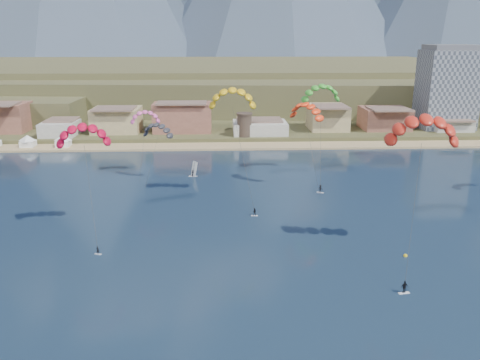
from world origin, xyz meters
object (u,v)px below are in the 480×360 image
object	(u,v)px
kitesurfer_green	(321,91)
buoy	(405,256)
kitesurfer_yellow	(233,95)
watchtower	(244,124)
windsurfer	(193,172)
kitesurfer_red	(83,131)
kitesurfer_orange	(424,125)
apartment_tower	(447,88)

from	to	relation	value
kitesurfer_green	buoy	size ratio (longest dim) A/B	39.18
kitesurfer_yellow	watchtower	bearing A→B (deg)	84.74
watchtower	buoy	world-z (taller)	watchtower
kitesurfer_yellow	windsurfer	xyz separation A→B (m)	(-10.41, 20.17, -23.47)
kitesurfer_red	kitesurfer_yellow	world-z (taller)	kitesurfer_yellow
buoy	kitesurfer_orange	bearing A→B (deg)	49.50
kitesurfer_yellow	kitesurfer_green	world-z (taller)	kitesurfer_yellow
kitesurfer_red	windsurfer	size ratio (longest dim) A/B	5.72
kitesurfer_yellow	buoy	size ratio (longest dim) A/B	39.37
watchtower	kitesurfer_red	bearing A→B (deg)	-112.76
windsurfer	apartment_tower	bearing A→B (deg)	31.37
kitesurfer_yellow	kitesurfer_orange	distance (m)	43.83
windsurfer	buoy	xyz separation A→B (m)	(40.28, -52.49, -1.21)
kitesurfer_red	kitesurfer_yellow	xyz separation A→B (m)	(28.88, 18.13, 4.44)
kitesurfer_red	kitesurfer_orange	world-z (taller)	kitesurfer_orange
watchtower	kitesurfer_yellow	world-z (taller)	kitesurfer_yellow
apartment_tower	buoy	distance (m)	125.84
apartment_tower	kitesurfer_red	xyz separation A→B (m)	(-114.85, -97.06, 2.54)
kitesurfer_green	windsurfer	distance (m)	41.12
kitesurfer_red	windsurfer	distance (m)	46.59
kitesurfer_red	kitesurfer_green	xyz separation A→B (m)	(53.23, 38.70, 2.93)
kitesurfer_red	kitesurfer_yellow	bearing A→B (deg)	32.12
kitesurfer_yellow	kitesurfer_green	size ratio (longest dim) A/B	1.00
watchtower	kitesurfer_yellow	size ratio (longest dim) A/B	0.31
windsurfer	buoy	size ratio (longest dim) A/B	5.85
buoy	watchtower	bearing A→B (deg)	103.81
kitesurfer_orange	windsurfer	distance (m)	69.32
apartment_tower	windsurfer	world-z (taller)	apartment_tower
kitesurfer_yellow	windsurfer	size ratio (longest dim) A/B	6.73
kitesurfer_yellow	windsurfer	distance (m)	32.65
kitesurfer_red	buoy	world-z (taller)	kitesurfer_red
kitesurfer_orange	buoy	xyz separation A→B (m)	(-1.45, -1.69, -23.20)
watchtower	kitesurfer_green	world-z (taller)	kitesurfer_green
kitesurfer_orange	kitesurfer_green	world-z (taller)	kitesurfer_orange
apartment_tower	kitesurfer_yellow	distance (m)	116.92
windsurfer	kitesurfer_orange	bearing A→B (deg)	-50.59
watchtower	kitesurfer_yellow	bearing A→B (deg)	-95.26
windsurfer	kitesurfer_yellow	bearing A→B (deg)	-62.71
apartment_tower	buoy	size ratio (longest dim) A/B	44.75
watchtower	kitesurfer_orange	bearing A→B (deg)	-75.14
kitesurfer_orange	buoy	size ratio (longest dim) A/B	39.46
watchtower	kitesurfer_orange	distance (m)	100.30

